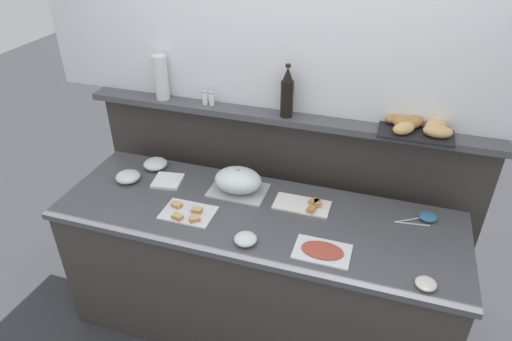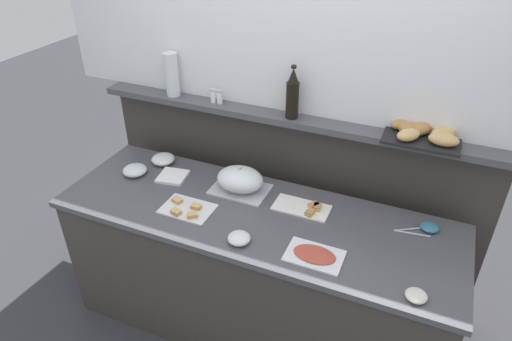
{
  "view_description": "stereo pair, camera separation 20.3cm",
  "coord_description": "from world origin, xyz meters",
  "px_view_note": "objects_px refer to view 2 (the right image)",
  "views": [
    {
      "loc": [
        0.62,
        -1.91,
        2.45
      ],
      "look_at": [
        -0.03,
        0.1,
        1.13
      ],
      "focal_mm": 31.65,
      "sensor_mm": 36.0,
      "label": 1
    },
    {
      "loc": [
        0.81,
        -1.84,
        2.45
      ],
      "look_at": [
        -0.03,
        0.1,
        1.13
      ],
      "focal_mm": 31.65,
      "sensor_mm": 36.0,
      "label": 2
    }
  ],
  "objects_px": {
    "glass_bowl_medium": "(163,159)",
    "water_carafe": "(172,74)",
    "serving_tongs": "(411,231)",
    "sandwich_platter_rear": "(187,209)",
    "salt_shaker": "(213,96)",
    "bread_basket": "(426,133)",
    "wine_bottle_dark": "(293,95)",
    "glass_bowl_small": "(135,171)",
    "sandwich_platter_side": "(305,208)",
    "glass_bowl_large": "(239,238)",
    "napkin_stack": "(173,176)",
    "condiment_bowl_dark": "(416,296)",
    "cold_cuts_platter": "(314,255)",
    "serving_cloche": "(240,180)",
    "condiment_bowl_teal": "(429,227)",
    "pepper_shaker": "(219,97)"
  },
  "relations": [
    {
      "from": "serving_tongs",
      "to": "sandwich_platter_rear",
      "type": "bearing_deg",
      "value": -165.56
    },
    {
      "from": "glass_bowl_medium",
      "to": "napkin_stack",
      "type": "relative_size",
      "value": 0.9
    },
    {
      "from": "condiment_bowl_dark",
      "to": "napkin_stack",
      "type": "height_order",
      "value": "condiment_bowl_dark"
    },
    {
      "from": "salt_shaker",
      "to": "sandwich_platter_side",
      "type": "bearing_deg",
      "value": -23.99
    },
    {
      "from": "sandwich_platter_rear",
      "to": "bread_basket",
      "type": "xyz_separation_m",
      "value": [
        1.15,
        0.61,
        0.43
      ]
    },
    {
      "from": "salt_shaker",
      "to": "water_carafe",
      "type": "xyz_separation_m",
      "value": [
        -0.29,
        -0.0,
        0.1
      ]
    },
    {
      "from": "serving_cloche",
      "to": "wine_bottle_dark",
      "type": "relative_size",
      "value": 1.08
    },
    {
      "from": "sandwich_platter_rear",
      "to": "salt_shaker",
      "type": "height_order",
      "value": "salt_shaker"
    },
    {
      "from": "sandwich_platter_side",
      "to": "wine_bottle_dark",
      "type": "relative_size",
      "value": 1.01
    },
    {
      "from": "glass_bowl_large",
      "to": "serving_tongs",
      "type": "distance_m",
      "value": 0.91
    },
    {
      "from": "sandwich_platter_side",
      "to": "condiment_bowl_dark",
      "type": "relative_size",
      "value": 3.26
    },
    {
      "from": "water_carafe",
      "to": "sandwich_platter_side",
      "type": "bearing_deg",
      "value": -17.63
    },
    {
      "from": "sandwich_platter_rear",
      "to": "salt_shaker",
      "type": "distance_m",
      "value": 0.75
    },
    {
      "from": "salt_shaker",
      "to": "sandwich_platter_rear",
      "type": "bearing_deg",
      "value": -78.08
    },
    {
      "from": "glass_bowl_large",
      "to": "napkin_stack",
      "type": "relative_size",
      "value": 0.7
    },
    {
      "from": "glass_bowl_small",
      "to": "bread_basket",
      "type": "distance_m",
      "value": 1.75
    },
    {
      "from": "napkin_stack",
      "to": "bread_basket",
      "type": "height_order",
      "value": "bread_basket"
    },
    {
      "from": "glass_bowl_medium",
      "to": "water_carafe",
      "type": "bearing_deg",
      "value": 92.58
    },
    {
      "from": "cold_cuts_platter",
      "to": "glass_bowl_medium",
      "type": "bearing_deg",
      "value": 158.59
    },
    {
      "from": "glass_bowl_small",
      "to": "water_carafe",
      "type": "height_order",
      "value": "water_carafe"
    },
    {
      "from": "condiment_bowl_teal",
      "to": "salt_shaker",
      "type": "distance_m",
      "value": 1.48
    },
    {
      "from": "glass_bowl_large",
      "to": "salt_shaker",
      "type": "bearing_deg",
      "value": 125.18
    },
    {
      "from": "sandwich_platter_rear",
      "to": "serving_tongs",
      "type": "xyz_separation_m",
      "value": [
        1.19,
        0.31,
        -0.01
      ]
    },
    {
      "from": "glass_bowl_medium",
      "to": "condiment_bowl_dark",
      "type": "height_order",
      "value": "glass_bowl_medium"
    },
    {
      "from": "glass_bowl_medium",
      "to": "water_carafe",
      "type": "distance_m",
      "value": 0.55
    },
    {
      "from": "condiment_bowl_dark",
      "to": "serving_tongs",
      "type": "xyz_separation_m",
      "value": [
        -0.08,
        0.46,
        -0.01
      ]
    },
    {
      "from": "glass_bowl_medium",
      "to": "wine_bottle_dark",
      "type": "bearing_deg",
      "value": 13.92
    },
    {
      "from": "glass_bowl_large",
      "to": "bread_basket",
      "type": "distance_m",
      "value": 1.14
    },
    {
      "from": "cold_cuts_platter",
      "to": "wine_bottle_dark",
      "type": "height_order",
      "value": "wine_bottle_dark"
    },
    {
      "from": "pepper_shaker",
      "to": "water_carafe",
      "type": "relative_size",
      "value": 0.31
    },
    {
      "from": "glass_bowl_large",
      "to": "condiment_bowl_teal",
      "type": "bearing_deg",
      "value": 28.91
    },
    {
      "from": "sandwich_platter_rear",
      "to": "glass_bowl_small",
      "type": "relative_size",
      "value": 1.94
    },
    {
      "from": "serving_cloche",
      "to": "condiment_bowl_teal",
      "type": "xyz_separation_m",
      "value": [
        1.08,
        0.07,
        -0.06
      ]
    },
    {
      "from": "bread_basket",
      "to": "sandwich_platter_side",
      "type": "bearing_deg",
      "value": -148.19
    },
    {
      "from": "sandwich_platter_side",
      "to": "bread_basket",
      "type": "xyz_separation_m",
      "value": [
        0.54,
        0.34,
        0.43
      ]
    },
    {
      "from": "wine_bottle_dark",
      "to": "glass_bowl_large",
      "type": "bearing_deg",
      "value": -91.25
    },
    {
      "from": "sandwich_platter_side",
      "to": "napkin_stack",
      "type": "relative_size",
      "value": 1.88
    },
    {
      "from": "condiment_bowl_teal",
      "to": "glass_bowl_medium",
      "type": "bearing_deg",
      "value": 179.31
    },
    {
      "from": "salt_shaker",
      "to": "pepper_shaker",
      "type": "bearing_deg",
      "value": 0.0
    },
    {
      "from": "wine_bottle_dark",
      "to": "glass_bowl_small",
      "type": "bearing_deg",
      "value": -156.57
    },
    {
      "from": "serving_cloche",
      "to": "condiment_bowl_dark",
      "type": "relative_size",
      "value": 3.47
    },
    {
      "from": "serving_cloche",
      "to": "wine_bottle_dark",
      "type": "height_order",
      "value": "wine_bottle_dark"
    },
    {
      "from": "condiment_bowl_dark",
      "to": "salt_shaker",
      "type": "xyz_separation_m",
      "value": [
        -1.39,
        0.76,
        0.42
      ]
    },
    {
      "from": "cold_cuts_platter",
      "to": "condiment_bowl_dark",
      "type": "distance_m",
      "value": 0.5
    },
    {
      "from": "sandwich_platter_rear",
      "to": "sandwich_platter_side",
      "type": "xyz_separation_m",
      "value": [
        0.61,
        0.27,
        -0.0
      ]
    },
    {
      "from": "serving_tongs",
      "to": "wine_bottle_dark",
      "type": "xyz_separation_m",
      "value": [
        -0.79,
        0.28,
        0.54
      ]
    },
    {
      "from": "condiment_bowl_dark",
      "to": "water_carafe",
      "type": "bearing_deg",
      "value": 155.83
    },
    {
      "from": "sandwich_platter_rear",
      "to": "cold_cuts_platter",
      "type": "bearing_deg",
      "value": -5.75
    },
    {
      "from": "serving_tongs",
      "to": "salt_shaker",
      "type": "height_order",
      "value": "salt_shaker"
    },
    {
      "from": "sandwich_platter_rear",
      "to": "cold_cuts_platter",
      "type": "relative_size",
      "value": 1.03
    }
  ]
}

